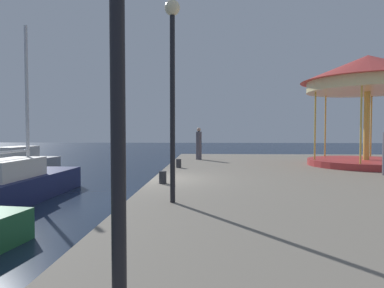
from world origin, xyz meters
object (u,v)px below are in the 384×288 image
(bollard_north, at_px, (179,163))
(bollard_south, at_px, (163,177))
(motorboat_grey, at_px, (19,164))
(lamp_post_mid_promenade, at_px, (172,67))
(person_far_corner, at_px, (199,144))
(sailboat_navy, at_px, (21,183))
(carousel, at_px, (368,84))

(bollard_north, distance_m, bollard_south, 4.65)
(motorboat_grey, bearing_deg, lamp_post_mid_promenade, -46.89)
(motorboat_grey, relative_size, person_far_corner, 2.99)
(lamp_post_mid_promenade, xyz_separation_m, bollard_north, (-0.51, 7.47, -2.98))
(bollard_north, relative_size, person_far_corner, 0.21)
(sailboat_navy, relative_size, motorboat_grey, 1.12)
(sailboat_navy, bearing_deg, bollard_north, 34.22)
(lamp_post_mid_promenade, bearing_deg, bollard_north, 93.94)
(sailboat_navy, relative_size, bollard_north, 15.92)
(motorboat_grey, bearing_deg, bollard_north, -18.33)
(carousel, xyz_separation_m, bollard_north, (-9.03, -1.24, -3.76))
(bollard_south, xyz_separation_m, person_far_corner, (0.92, 9.17, 0.69))
(carousel, xyz_separation_m, bollard_south, (-9.14, -5.89, -3.76))
(bollard_south, bearing_deg, bollard_north, 88.68)
(sailboat_navy, relative_size, lamp_post_mid_promenade, 1.35)
(carousel, xyz_separation_m, lamp_post_mid_promenade, (-8.52, -8.71, -0.78))
(lamp_post_mid_promenade, bearing_deg, sailboat_navy, 147.02)
(carousel, relative_size, lamp_post_mid_promenade, 1.32)
(sailboat_navy, bearing_deg, carousel, 18.76)
(carousel, height_order, bollard_south, carousel)
(motorboat_grey, height_order, bollard_north, motorboat_grey)
(motorboat_grey, bearing_deg, sailboat_navy, -59.26)
(carousel, distance_m, lamp_post_mid_promenade, 12.21)
(bollard_north, bearing_deg, motorboat_grey, 161.67)
(bollard_south, distance_m, person_far_corner, 9.24)
(lamp_post_mid_promenade, bearing_deg, carousel, 45.63)
(carousel, height_order, lamp_post_mid_promenade, carousel)
(person_far_corner, bearing_deg, motorboat_grey, -172.09)
(carousel, distance_m, bollard_south, 11.50)
(sailboat_navy, xyz_separation_m, motorboat_grey, (-4.02, 6.76, 0.00))
(bollard_south, bearing_deg, person_far_corner, 84.30)
(person_far_corner, bearing_deg, lamp_post_mid_promenade, -91.41)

